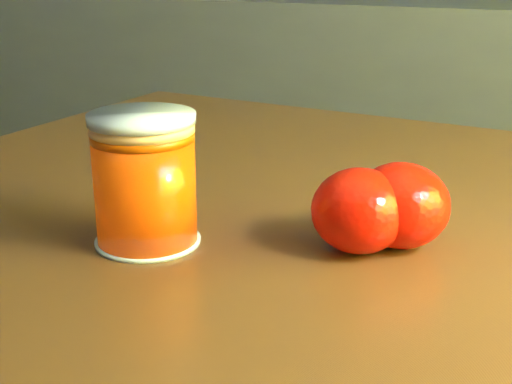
% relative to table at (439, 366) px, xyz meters
% --- Properties ---
extents(kitchen_counter, '(3.15, 0.60, 0.90)m').
position_rel_table_xyz_m(kitchen_counter, '(-0.82, 1.37, -0.26)').
color(kitchen_counter, '#55545A').
rests_on(kitchen_counter, ground).
extents(table, '(1.15, 0.85, 0.81)m').
position_rel_table_xyz_m(table, '(0.00, 0.00, 0.00)').
color(table, brown).
rests_on(table, ground).
extents(juice_glass, '(0.08, 0.08, 0.10)m').
position_rel_table_xyz_m(juice_glass, '(-0.21, -0.09, 0.15)').
color(juice_glass, '#EA4004').
rests_on(juice_glass, table).
extents(orange_front, '(0.09, 0.09, 0.06)m').
position_rel_table_xyz_m(orange_front, '(-0.06, -0.04, 0.13)').
color(orange_front, red).
rests_on(orange_front, table).
extents(orange_back, '(0.08, 0.08, 0.06)m').
position_rel_table_xyz_m(orange_back, '(-0.04, -0.02, 0.14)').
color(orange_back, red).
rests_on(orange_back, table).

